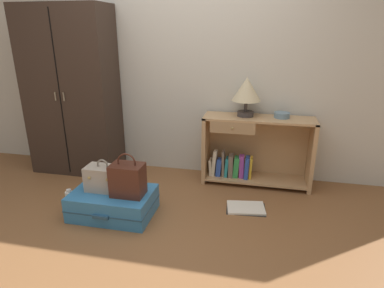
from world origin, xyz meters
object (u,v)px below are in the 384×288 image
suitcase_large (113,203)px  train_case (104,178)px  handbag (128,179)px  open_book_on_floor (246,208)px  bookshelf (252,151)px  wardrobe (72,92)px  bowl (282,115)px  bottle (70,200)px  table_lamp (247,91)px

suitcase_large → train_case: (-0.08, 0.02, 0.23)m
handbag → open_book_on_floor: size_ratio=1.02×
suitcase_large → open_book_on_floor: 1.23m
bookshelf → handbag: (-1.02, -0.97, 0.02)m
suitcase_large → wardrobe: bearing=133.8°
train_case → handbag: handbag is taller
wardrobe → bowl: bearing=2.1°
train_case → bottle: size_ratio=1.58×
train_case → table_lamp: bearing=38.4°
bookshelf → bottle: (-1.63, -0.94, -0.27)m
wardrobe → train_case: 1.29m
table_lamp → bottle: bearing=-148.3°
bookshelf → suitcase_large: bookshelf is taller
suitcase_large → train_case: size_ratio=2.35×
bookshelf → bowl: bowl is taller
table_lamp → bowl: size_ratio=2.56×
handbag → open_book_on_floor: (1.01, 0.37, -0.37)m
bookshelf → bottle: 1.90m
bowl → open_book_on_floor: bearing=-114.8°
wardrobe → suitcase_large: (0.85, -0.88, -0.81)m
wardrobe → suitcase_large: bearing=-46.2°
handbag → train_case: bearing=170.0°
handbag → bottle: 0.68m
table_lamp → suitcase_large: table_lamp is taller
bookshelf → open_book_on_floor: (-0.01, -0.60, -0.35)m
bookshelf → suitcase_large: (-1.19, -0.95, -0.24)m
bookshelf → handbag: bookshelf is taller
bowl → open_book_on_floor: 1.02m
train_case → bookshelf: bearing=36.1°
table_lamp → bottle: size_ratio=2.06×
wardrobe → open_book_on_floor: (2.02, -0.54, -0.92)m
suitcase_large → bottle: bearing=179.1°
bottle → open_book_on_floor: size_ratio=0.52×
bookshelf → bottle: size_ratio=5.82×
train_case → handbag: size_ratio=0.80×
table_lamp → suitcase_large: size_ratio=0.56×
table_lamp → train_case: bearing=-141.6°
bowl → suitcase_large: 1.87m
train_case → open_book_on_floor: train_case is taller
wardrobe → bookshelf: (2.03, 0.06, -0.57)m
table_lamp → suitcase_large: (-1.10, -0.96, -0.90)m
wardrobe → bookshelf: size_ratio=1.62×
wardrobe → table_lamp: 1.94m
wardrobe → suitcase_large: wardrobe is taller
table_lamp → train_case: (-1.18, -0.94, -0.67)m
table_lamp → open_book_on_floor: 1.18m
table_lamp → bottle: 2.03m
bowl → open_book_on_floor: (-0.29, -0.62, -0.76)m
bookshelf → bowl: size_ratio=7.24×
bookshelf → table_lamp: table_lamp is taller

